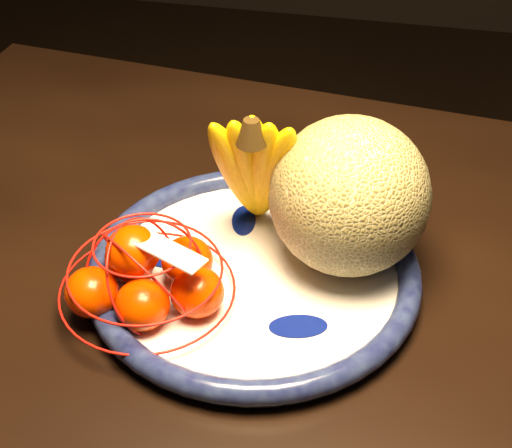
% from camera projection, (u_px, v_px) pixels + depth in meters
% --- Properties ---
extents(dining_table, '(1.49, 0.99, 0.70)m').
position_uv_depth(dining_table, '(405.00, 379.00, 0.81)').
color(dining_table, black).
rests_on(dining_table, ground).
extents(fruit_bowl, '(0.34, 0.34, 0.03)m').
position_uv_depth(fruit_bowl, '(254.00, 272.00, 0.81)').
color(fruit_bowl, white).
rests_on(fruit_bowl, dining_table).
extents(cantaloupe, '(0.16, 0.16, 0.16)m').
position_uv_depth(cantaloupe, '(349.00, 196.00, 0.78)').
color(cantaloupe, olive).
rests_on(cantaloupe, fruit_bowl).
extents(banana_bunch, '(0.12, 0.11, 0.18)m').
position_uv_depth(banana_bunch, '(255.00, 165.00, 0.80)').
color(banana_bunch, yellow).
rests_on(banana_bunch, fruit_bowl).
extents(mandarin_bag, '(0.18, 0.18, 0.11)m').
position_uv_depth(mandarin_bag, '(147.00, 276.00, 0.76)').
color(mandarin_bag, '#F12901').
rests_on(mandarin_bag, fruit_bowl).
extents(price_tag, '(0.08, 0.05, 0.01)m').
position_uv_depth(price_tag, '(168.00, 251.00, 0.72)').
color(price_tag, white).
rests_on(price_tag, mandarin_bag).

